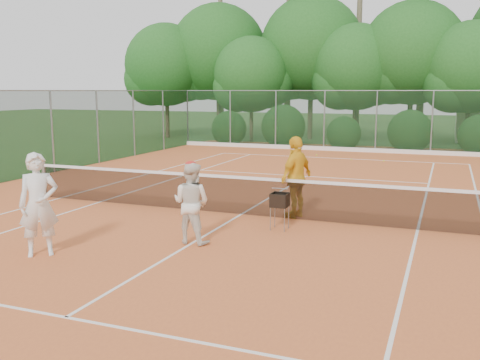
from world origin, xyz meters
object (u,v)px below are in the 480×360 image
(player_white, at_px, (39,205))
(ball_hopper, at_px, (280,201))
(player_center_grp, at_px, (191,203))
(player_yellow, at_px, (296,177))

(player_white, xyz_separation_m, ball_hopper, (3.54, 3.35, -0.31))
(ball_hopper, bearing_deg, player_center_grp, -139.12)
(player_center_grp, bearing_deg, player_yellow, 64.83)
(player_center_grp, bearing_deg, player_white, -141.82)
(player_center_grp, relative_size, ball_hopper, 2.04)
(player_white, xyz_separation_m, player_yellow, (3.56, 4.60, 0.02))
(player_yellow, bearing_deg, ball_hopper, 16.87)
(player_white, bearing_deg, ball_hopper, 1.62)
(player_center_grp, height_order, player_yellow, player_yellow)
(player_yellow, xyz_separation_m, ball_hopper, (-0.02, -1.25, -0.33))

